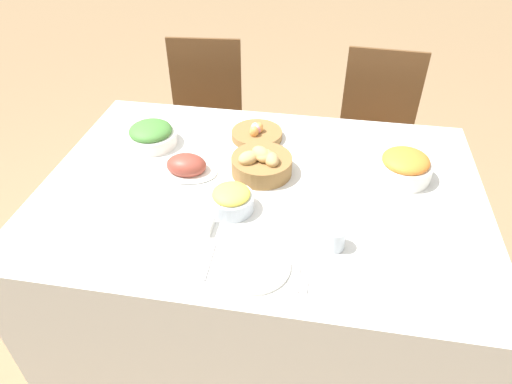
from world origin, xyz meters
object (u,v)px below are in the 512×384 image
egg_basket (257,134)px  ham_platter (187,166)px  bread_basket (262,164)px  carrot_bowl (405,166)px  green_salad_bowl (151,135)px  knife (298,272)px  butter_dish (194,224)px  pineapple_bowl (231,199)px  fork (210,261)px  dinner_plate (253,266)px  drinking_cup (335,239)px  chair_far_left (205,119)px  chair_far_right (376,133)px  spoon (308,273)px

egg_basket → ham_platter: size_ratio=0.91×
bread_basket → carrot_bowl: bearing=6.7°
egg_basket → green_salad_bowl: size_ratio=1.04×
knife → butter_dish: 0.40m
butter_dish → pineapple_bowl: bearing=48.3°
ham_platter → knife: ham_platter is taller
carrot_bowl → fork: carrot_bowl is taller
egg_basket → pineapple_bowl: (-0.01, -0.50, 0.02)m
dinner_plate → fork: dinner_plate is taller
carrot_bowl → dinner_plate: size_ratio=0.92×
fork → drinking_cup: 0.41m
chair_far_left → butter_dish: bearing=-81.6°
chair_far_right → dinner_plate: chair_far_right is taller
knife → spoon: bearing=-1.7°
knife → spoon: size_ratio=1.00×
chair_far_right → ham_platter: chair_far_right is taller
egg_basket → ham_platter: (-0.23, -0.30, 0.01)m
carrot_bowl → drinking_cup: (-0.25, -0.44, -0.02)m
green_salad_bowl → butter_dish: green_salad_bowl is taller
green_salad_bowl → knife: 0.95m
chair_far_left → butter_dish: chair_far_left is taller
chair_far_right → bread_basket: size_ratio=3.88×
pineapple_bowl → dinner_plate: 0.30m
ham_platter → drinking_cup: size_ratio=3.28×
ham_platter → green_salad_bowl: green_salad_bowl is taller
ham_platter → dinner_plate: bearing=-52.7°
chair_far_right → drinking_cup: 1.26m
spoon → dinner_plate: bearing=-178.3°
knife → butter_dish: size_ratio=1.26×
knife → fork: bearing=178.3°
chair_far_left → drinking_cup: chair_far_left is taller
chair_far_right → spoon: bearing=-99.2°
dinner_plate → knife: dinner_plate is taller
drinking_cup → chair_far_right: bearing=79.7°
egg_basket → carrot_bowl: 0.65m
green_salad_bowl → pineapple_bowl: (0.44, -0.37, -0.00)m
fork → butter_dish: (-0.09, 0.14, 0.01)m
chair_far_left → pineapple_bowl: (0.40, -1.07, 0.30)m
chair_far_left → fork: 1.42m
chair_far_left → pineapple_bowl: size_ratio=5.82×
butter_dish → chair_far_left: bearing=103.9°
spoon → green_salad_bowl: bearing=140.6°
bread_basket → carrot_bowl: (0.55, 0.07, 0.01)m
bread_basket → egg_basket: bearing=103.6°
chair_far_left → dinner_plate: bearing=-73.9°
green_salad_bowl → carrot_bowl: bearing=-3.8°
chair_far_right → dinner_plate: bearing=-106.0°
carrot_bowl → knife: bearing=-122.2°
bread_basket → pineapple_bowl: size_ratio=1.50×
chair_far_left → butter_dish: 1.26m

